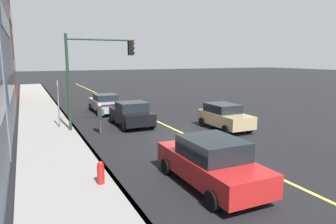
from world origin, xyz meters
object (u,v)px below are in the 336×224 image
(traffic_light_mast, at_px, (95,65))
(street_sign_post, at_px, (58,101))
(fire_hydrant, at_px, (101,175))
(car_tan, at_px, (224,116))
(car_black, at_px, (131,114))
(pedestrian_with_backpack, at_px, (100,116))
(car_red, at_px, (211,162))
(car_silver, at_px, (105,103))

(traffic_light_mast, xyz_separation_m, street_sign_post, (1.08, 2.07, -2.14))
(traffic_light_mast, relative_size, fire_hydrant, 6.06)
(car_tan, height_order, car_black, car_black)
(car_black, distance_m, pedestrian_with_backpack, 2.52)
(car_red, relative_size, car_black, 1.21)
(street_sign_post, bearing_deg, traffic_light_mast, -117.56)
(car_tan, distance_m, street_sign_post, 10.17)
(pedestrian_with_backpack, relative_size, fire_hydrant, 1.89)
(pedestrian_with_backpack, relative_size, street_sign_post, 0.59)
(car_tan, bearing_deg, car_red, 141.52)
(traffic_light_mast, distance_m, street_sign_post, 3.17)
(car_tan, xyz_separation_m, fire_hydrant, (-5.46, 8.90, -0.34))
(car_red, relative_size, traffic_light_mast, 0.83)
(car_silver, height_order, traffic_light_mast, traffic_light_mast)
(fire_hydrant, bearing_deg, car_silver, -14.43)
(car_silver, height_order, street_sign_post, street_sign_post)
(car_red, bearing_deg, car_silver, -0.87)
(car_red, xyz_separation_m, pedestrian_with_backpack, (9.05, 1.70, 0.21))
(pedestrian_with_backpack, height_order, fire_hydrant, pedestrian_with_backpack)
(car_tan, bearing_deg, traffic_light_mast, 66.30)
(car_black, bearing_deg, pedestrian_with_backpack, 115.84)
(car_silver, bearing_deg, car_tan, -149.63)
(fire_hydrant, bearing_deg, traffic_light_mast, -11.64)
(car_tan, distance_m, pedestrian_with_backpack, 7.48)
(car_black, height_order, street_sign_post, street_sign_post)
(car_black, bearing_deg, fire_hydrant, 155.35)
(car_tan, relative_size, traffic_light_mast, 0.67)
(car_tan, bearing_deg, fire_hydrant, 121.50)
(car_tan, xyz_separation_m, car_red, (-6.85, 5.45, 0.03))
(car_silver, xyz_separation_m, traffic_light_mast, (-5.76, 1.92, 3.15))
(car_tan, distance_m, car_silver, 10.30)
(pedestrian_with_backpack, height_order, traffic_light_mast, traffic_light_mast)
(car_silver, height_order, pedestrian_with_backpack, pedestrian_with_backpack)
(car_silver, distance_m, traffic_light_mast, 6.84)
(car_tan, height_order, car_silver, car_tan)
(car_black, relative_size, car_silver, 0.86)
(car_red, xyz_separation_m, car_silver, (15.74, -0.24, -0.07))
(car_red, distance_m, traffic_light_mast, 10.59)
(fire_hydrant, bearing_deg, car_black, -24.65)
(car_tan, xyz_separation_m, traffic_light_mast, (3.13, 7.13, 3.11))
(car_silver, xyz_separation_m, fire_hydrant, (-14.35, 3.69, -0.30))
(car_black, xyz_separation_m, fire_hydrant, (-8.74, 4.01, -0.33))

